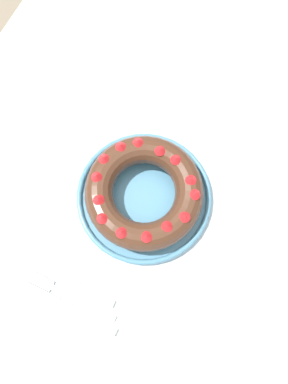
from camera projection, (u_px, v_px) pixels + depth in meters
The scene contains 7 objects.
ground_plane at pixel (153, 242), 1.60m from camera, with size 8.00×8.00×0.00m, color gray.
dining_table at pixel (158, 206), 0.95m from camera, with size 1.52×1.15×0.75m.
serving_dish at pixel (144, 197), 0.87m from camera, with size 0.31×0.31×0.02m.
bundt_cake at pixel (144, 192), 0.82m from camera, with size 0.26×0.26×0.07m.
fork at pixel (64, 293), 0.82m from camera, with size 0.02×0.22×0.01m.
serving_knife at pixel (73, 310), 0.81m from camera, with size 0.02×0.24×0.01m.
cake_knife at pixel (80, 288), 0.82m from camera, with size 0.02×0.19×0.01m.
Camera 1 is at (-0.21, -0.06, 1.60)m, focal length 35.00 mm.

